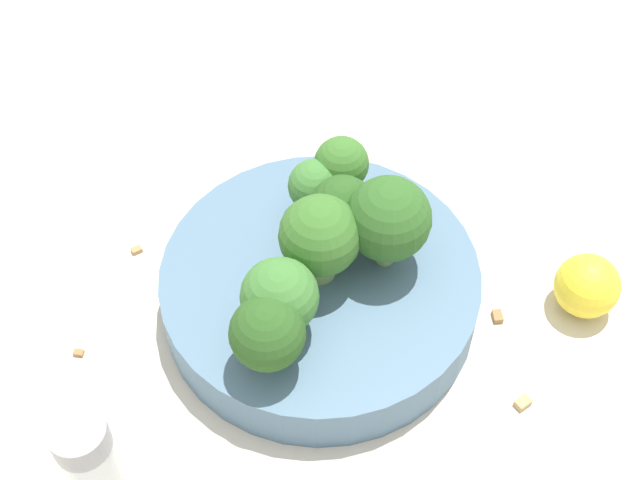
# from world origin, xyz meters

# --- Properties ---
(ground_plane) EXTENTS (3.00, 3.00, 0.00)m
(ground_plane) POSITION_xyz_m (0.00, 0.00, 0.00)
(ground_plane) COLOR beige
(bowl) EXTENTS (0.20, 0.20, 0.04)m
(bowl) POSITION_xyz_m (0.00, 0.00, 0.02)
(bowl) COLOR slate
(bowl) RESTS_ON ground_plane
(broccoli_floret_0) EXTENTS (0.05, 0.05, 0.06)m
(broccoli_floret_0) POSITION_xyz_m (0.02, -0.04, 0.07)
(broccoli_floret_0) COLOR #7A9E5B
(broccoli_floret_0) RESTS_ON bowl
(broccoli_floret_1) EXTENTS (0.03, 0.03, 0.05)m
(broccoli_floret_1) POSITION_xyz_m (0.06, 0.00, 0.06)
(broccoli_floret_1) COLOR #8EB770
(broccoli_floret_1) RESTS_ON bowl
(broccoli_floret_2) EXTENTS (0.05, 0.05, 0.06)m
(broccoli_floret_2) POSITION_xyz_m (0.00, 0.00, 0.07)
(broccoli_floret_2) COLOR #7A9E5B
(broccoli_floret_2) RESTS_ON bowl
(broccoli_floret_3) EXTENTS (0.04, 0.04, 0.05)m
(broccoli_floret_3) POSITION_xyz_m (-0.07, 0.01, 0.06)
(broccoli_floret_3) COLOR #84AD66
(broccoli_floret_3) RESTS_ON bowl
(broccoli_floret_4) EXTENTS (0.04, 0.04, 0.05)m
(broccoli_floret_4) POSITION_xyz_m (-0.04, 0.01, 0.07)
(broccoli_floret_4) COLOR #8EB770
(broccoli_floret_4) RESTS_ON bowl
(broccoli_floret_5) EXTENTS (0.04, 0.04, 0.05)m
(broccoli_floret_5) POSITION_xyz_m (0.03, -0.01, 0.06)
(broccoli_floret_5) COLOR #8EB770
(broccoli_floret_5) RESTS_ON bowl
(broccoli_floret_6) EXTENTS (0.03, 0.03, 0.04)m
(broccoli_floret_6) POSITION_xyz_m (0.05, 0.01, 0.06)
(broccoli_floret_6) COLOR #84AD66
(broccoli_floret_6) RESTS_ON bowl
(pepper_shaker) EXTENTS (0.03, 0.03, 0.08)m
(pepper_shaker) POSITION_xyz_m (-0.15, 0.09, 0.04)
(pepper_shaker) COLOR silver
(pepper_shaker) RESTS_ON ground_plane
(lemon_wedge) EXTENTS (0.04, 0.04, 0.04)m
(lemon_wedge) POSITION_xyz_m (0.04, -0.16, 0.02)
(lemon_wedge) COLOR yellow
(lemon_wedge) RESTS_ON ground_plane
(almond_crumb_0) EXTENTS (0.00, 0.01, 0.01)m
(almond_crumb_0) POSITION_xyz_m (-0.07, 0.14, 0.00)
(almond_crumb_0) COLOR olive
(almond_crumb_0) RESTS_ON ground_plane
(almond_crumb_1) EXTENTS (0.01, 0.01, 0.01)m
(almond_crumb_1) POSITION_xyz_m (0.05, 0.10, 0.00)
(almond_crumb_1) COLOR tan
(almond_crumb_1) RESTS_ON ground_plane
(almond_crumb_2) EXTENTS (0.01, 0.01, 0.01)m
(almond_crumb_2) POSITION_xyz_m (0.02, 0.13, 0.00)
(almond_crumb_2) COLOR #AD7F4C
(almond_crumb_2) RESTS_ON ground_plane
(almond_crumb_3) EXTENTS (0.01, 0.01, 0.01)m
(almond_crumb_3) POSITION_xyz_m (0.01, -0.11, 0.00)
(almond_crumb_3) COLOR olive
(almond_crumb_3) RESTS_ON ground_plane
(almond_crumb_4) EXTENTS (0.01, 0.01, 0.01)m
(almond_crumb_4) POSITION_xyz_m (-0.04, -0.13, 0.00)
(almond_crumb_4) COLOR tan
(almond_crumb_4) RESTS_ON ground_plane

